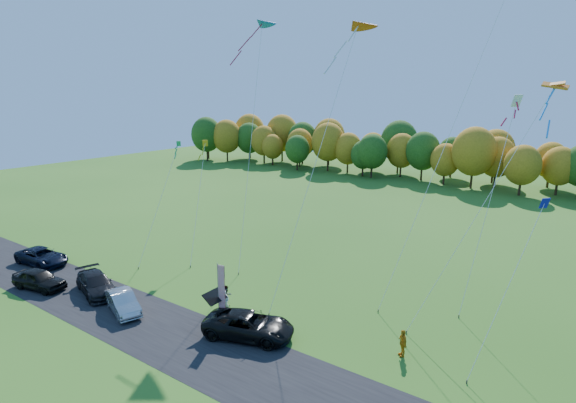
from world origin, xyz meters
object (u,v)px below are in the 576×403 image
Objects in this scene: black_suv at (249,325)px; person_east at (403,343)px; silver_sedan at (123,302)px; feather_flag at (221,287)px.

person_east is at bearing -86.63° from black_suv.
person_east is (8.68, 3.48, 0.03)m from black_suv.
black_suv is 3.46× the size of person_east.
silver_sedan is 1.01× the size of feather_flag.
feather_flag is (6.88, 2.68, 1.90)m from silver_sedan.
black_suv is at bearing -55.11° from silver_sedan.
silver_sedan is at bearing -158.68° from feather_flag.
feather_flag is at bearing 66.56° from black_suv.
black_suv is 9.69m from silver_sedan.
person_east reaches higher than black_suv.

